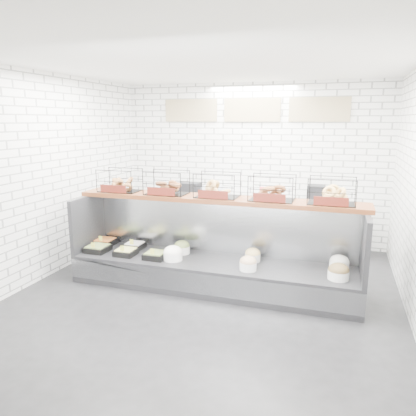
% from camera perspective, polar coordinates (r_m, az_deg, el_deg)
% --- Properties ---
extents(ground, '(5.50, 5.50, 0.00)m').
position_cam_1_polar(ground, '(5.58, -0.35, -12.23)').
color(ground, black).
rests_on(ground, ground).
extents(room_shell, '(5.02, 5.51, 3.01)m').
position_cam_1_polar(room_shell, '(5.66, 1.57, 9.66)').
color(room_shell, white).
rests_on(room_shell, ground).
extents(display_case, '(4.00, 0.90, 1.20)m').
position_cam_1_polar(display_case, '(5.76, 0.68, -7.92)').
color(display_case, black).
rests_on(display_case, ground).
extents(bagel_shelf, '(4.10, 0.50, 0.40)m').
position_cam_1_polar(bagel_shelf, '(5.65, 1.30, 2.72)').
color(bagel_shelf, '#4F2310').
rests_on(bagel_shelf, display_case).
extents(prep_counter, '(4.00, 0.60, 1.20)m').
position_cam_1_polar(prep_counter, '(7.65, 5.36, -1.76)').
color(prep_counter, '#93969B').
rests_on(prep_counter, ground).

